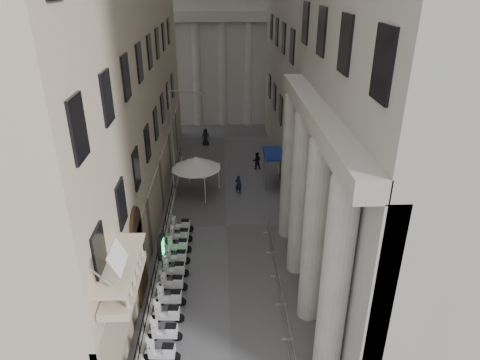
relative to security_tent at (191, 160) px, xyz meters
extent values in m
cylinder|color=silver|center=(-1.41, -1.41, -1.62)|extent=(0.06, 0.06, 2.21)
cylinder|color=silver|center=(1.41, -1.41, -1.62)|extent=(0.06, 0.06, 2.21)
cylinder|color=silver|center=(-1.41, 1.41, -1.62)|extent=(0.06, 0.06, 2.21)
cylinder|color=silver|center=(1.41, 1.41, -1.62)|extent=(0.06, 0.06, 2.21)
cube|color=silver|center=(0.00, 0.00, -0.47)|extent=(3.01, 3.01, 0.12)
cone|color=silver|center=(0.00, 0.00, 0.03)|extent=(4.02, 4.02, 1.00)
cylinder|color=#989BA0|center=(-1.36, -0.38, 1.60)|extent=(0.16, 0.16, 8.65)
cylinder|color=#989BA0|center=(-0.12, -0.75, 5.92)|extent=(2.52, 0.84, 0.12)
cube|color=#989BA0|center=(1.03, -1.08, 5.87)|extent=(0.59, 0.38, 0.16)
cube|color=black|center=(-1.36, -10.35, -1.79)|extent=(0.33, 0.90, 1.87)
cube|color=#19E54C|center=(-1.22, -10.36, -1.58)|extent=(0.09, 0.68, 1.04)
imported|color=black|center=(3.91, -0.93, -1.92)|extent=(0.69, 0.59, 1.61)
imported|color=black|center=(5.84, 4.05, -1.88)|extent=(0.83, 0.65, 1.69)
imported|color=black|center=(0.84, 10.64, -1.80)|extent=(0.95, 0.66, 1.85)
camera|label=1|loc=(2.62, -32.99, 13.79)|focal=32.00mm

